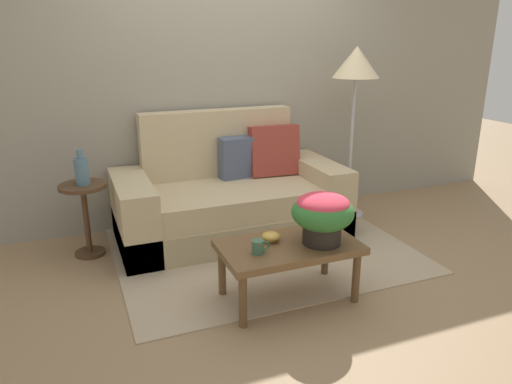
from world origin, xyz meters
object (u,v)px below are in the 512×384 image
side_table (85,207)px  floor_lamp (356,73)px  table_vase (82,171)px  couch (231,199)px  coffee_table (289,251)px  potted_plant (323,213)px  coffee_mug (258,247)px  snack_bowl (271,236)px

side_table → floor_lamp: 2.62m
floor_lamp → table_vase: bearing=-179.7°
couch → coffee_table: (-0.02, -1.23, 0.03)m
couch → potted_plant: bearing=-81.9°
coffee_mug → table_vase: table_vase is taller
potted_plant → coffee_mug: size_ratio=3.33×
coffee_mug → snack_bowl: bearing=43.5°
side_table → couch: bearing=0.5°
floor_lamp → potted_plant: size_ratio=3.98×
couch → coffee_table: size_ratio=2.15×
side_table → snack_bowl: size_ratio=4.84×
floor_lamp → table_vase: floor_lamp is taller
couch → table_vase: couch is taller
table_vase → potted_plant: bearing=-42.4°
table_vase → side_table: bearing=130.9°
potted_plant → coffee_mug: (-0.44, 0.01, -0.16)m
couch → snack_bowl: 1.16m
coffee_table → snack_bowl: 0.15m
table_vase → floor_lamp: bearing=0.3°
coffee_table → snack_bowl: snack_bowl is taller
side_table → potted_plant: bearing=-42.5°
potted_plant → snack_bowl: 0.37m
coffee_mug → side_table: bearing=126.9°
potted_plant → coffee_table: bearing=161.3°
coffee_mug → table_vase: bearing=126.9°
couch → floor_lamp: 1.61m
side_table → floor_lamp: bearing=0.0°
coffee_table → snack_bowl: size_ratio=7.39×
floor_lamp → potted_plant: bearing=-128.6°
coffee_mug → snack_bowl: coffee_mug is taller
side_table → potted_plant: size_ratio=1.47×
floor_lamp → coffee_mug: 2.17m
potted_plant → coffee_mug: 0.47m
coffee_table → table_vase: 1.74m
floor_lamp → snack_bowl: size_ratio=13.08×
coffee_table → potted_plant: (0.20, -0.07, 0.26)m
floor_lamp → snack_bowl: floor_lamp is taller
couch → coffee_mug: (-0.26, -1.29, 0.13)m
side_table → table_vase: 0.30m
couch → table_vase: 1.28m
floor_lamp → couch: bearing=179.5°
side_table → table_vase: bearing=-49.1°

